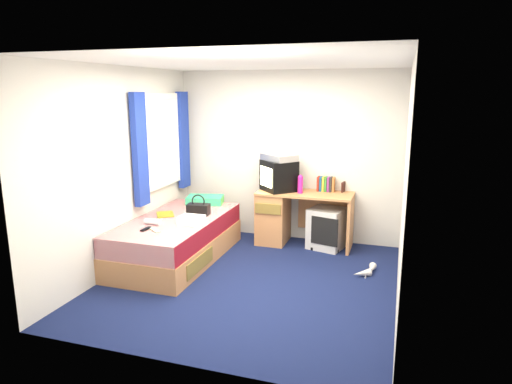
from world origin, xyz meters
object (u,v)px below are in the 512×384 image
(storage_cube, at_px, (327,228))
(towel, at_px, (192,220))
(pillow, at_px, (205,200))
(vcr, at_px, (279,157))
(pink_water_bottle, at_px, (300,185))
(remote_control, at_px, (146,229))
(white_heels, at_px, (367,271))
(crt_tv, at_px, (279,176))
(bed, at_px, (177,239))
(picture_frame, at_px, (343,187))
(handbag, at_px, (198,209))
(aerosol_can, at_px, (302,185))
(desk, at_px, (285,215))
(magazine, at_px, (165,214))
(water_bottle, at_px, (153,222))
(colour_swatch_fan, at_px, (154,230))

(storage_cube, height_order, towel, towel)
(pillow, distance_m, vcr, 1.22)
(pink_water_bottle, relative_size, remote_control, 1.41)
(white_heels, bearing_deg, remote_control, -162.75)
(crt_tv, relative_size, vcr, 1.27)
(vcr, bearing_deg, bed, -96.12)
(pink_water_bottle, height_order, towel, pink_water_bottle)
(storage_cube, height_order, crt_tv, crt_tv)
(picture_frame, relative_size, pink_water_bottle, 0.62)
(picture_frame, height_order, pink_water_bottle, pink_water_bottle)
(handbag, xyz_separation_m, white_heels, (2.16, -0.02, -0.58))
(pillow, distance_m, aerosol_can, 1.39)
(bed, relative_size, aerosol_can, 10.96)
(pillow, distance_m, pink_water_bottle, 1.38)
(aerosol_can, height_order, remote_control, aerosol_can)
(desk, xyz_separation_m, pink_water_bottle, (0.22, -0.07, 0.46))
(aerosol_can, bearing_deg, crt_tv, -169.61)
(magazine, bearing_deg, handbag, 18.75)
(storage_cube, height_order, handbag, handbag)
(picture_frame, distance_m, aerosol_can, 0.57)
(storage_cube, bearing_deg, towel, -126.27)
(pink_water_bottle, bearing_deg, bed, -144.11)
(vcr, distance_m, remote_control, 2.09)
(pink_water_bottle, distance_m, remote_control, 2.15)
(storage_cube, xyz_separation_m, water_bottle, (-1.89, -1.35, 0.30))
(storage_cube, relative_size, crt_tv, 0.96)
(aerosol_can, xyz_separation_m, handbag, (-1.17, -0.87, -0.22))
(storage_cube, height_order, vcr, vcr)
(towel, distance_m, colour_swatch_fan, 0.48)
(desk, height_order, storage_cube, desk)
(storage_cube, xyz_separation_m, vcr, (-0.70, 0.03, 0.94))
(desk, height_order, white_heels, desk)
(picture_frame, xyz_separation_m, pink_water_bottle, (-0.55, -0.26, 0.04))
(colour_swatch_fan, height_order, white_heels, colour_swatch_fan)
(magazine, relative_size, water_bottle, 1.40)
(aerosol_can, relative_size, handbag, 0.61)
(remote_control, bearing_deg, vcr, 57.34)
(towel, bearing_deg, desk, 54.41)
(desk, relative_size, picture_frame, 9.29)
(bed, relative_size, pink_water_bottle, 8.89)
(colour_swatch_fan, bearing_deg, remote_control, -175.54)
(desk, xyz_separation_m, remote_control, (-1.26, -1.60, 0.14))
(handbag, bearing_deg, magazine, -168.06)
(storage_cube, distance_m, crt_tv, 0.98)
(crt_tv, relative_size, white_heels, 1.49)
(pillow, height_order, white_heels, pillow)
(magazine, distance_m, water_bottle, 0.44)
(storage_cube, height_order, aerosol_can, aerosol_can)
(pillow, relative_size, handbag, 1.67)
(colour_swatch_fan, relative_size, remote_control, 1.38)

